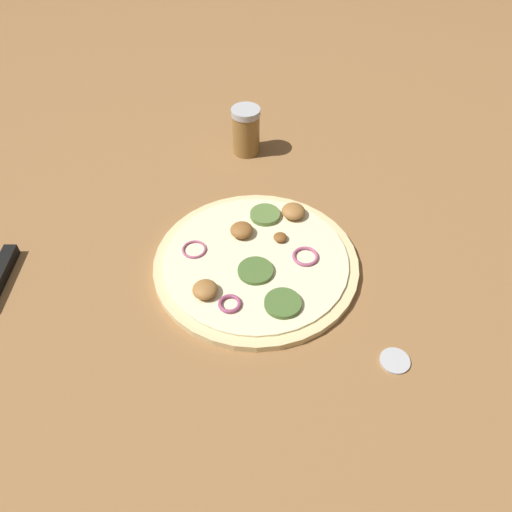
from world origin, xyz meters
name	(u,v)px	position (x,y,z in m)	size (l,w,h in m)	color
ground_plane	(256,266)	(0.00, 0.00, 0.00)	(3.00, 3.00, 0.00)	olive
pizza	(256,261)	(0.00, 0.00, 0.01)	(0.31, 0.31, 0.03)	beige
spice_jar	(246,131)	(0.10, 0.28, 0.05)	(0.05, 0.05, 0.09)	olive
loose_cap	(395,360)	(0.10, -0.22, 0.00)	(0.04, 0.04, 0.01)	#B2B2B7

